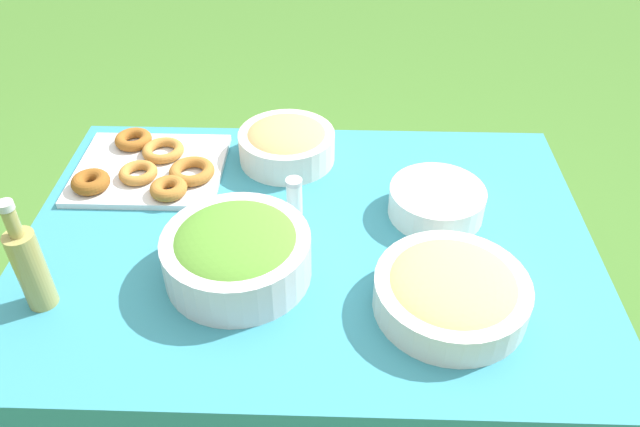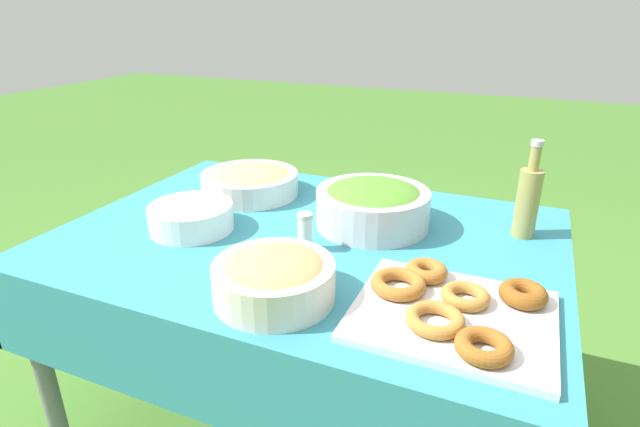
{
  "view_description": "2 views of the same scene",
  "coord_description": "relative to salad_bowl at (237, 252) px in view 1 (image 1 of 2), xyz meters",
  "views": [
    {
      "loc": [
        -0.06,
        1.09,
        1.66
      ],
      "look_at": [
        -0.03,
        0.03,
        0.79
      ],
      "focal_mm": 35.0,
      "sensor_mm": 36.0,
      "label": 1
    },
    {
      "loc": [
        0.52,
        -1.11,
        1.27
      ],
      "look_at": [
        0.04,
        -0.01,
        0.77
      ],
      "focal_mm": 28.0,
      "sensor_mm": 36.0,
      "label": 2
    }
  ],
  "objects": [
    {
      "name": "bread_bowl",
      "position": [
        -0.07,
        -0.45,
        -0.01
      ],
      "size": [
        0.26,
        0.26,
        0.1
      ],
      "color": "silver",
      "rests_on": "picnic_table"
    },
    {
      "name": "plate_stack",
      "position": [
        -0.45,
        -0.22,
        -0.03
      ],
      "size": [
        0.23,
        0.23,
        0.07
      ],
      "color": "white",
      "rests_on": "picnic_table"
    },
    {
      "name": "salt_shaker",
      "position": [
        -0.11,
        -0.21,
        -0.01
      ],
      "size": [
        0.04,
        0.04,
        0.1
      ],
      "color": "white",
      "rests_on": "picnic_table"
    },
    {
      "name": "donut_platter",
      "position": [
        0.28,
        -0.37,
        -0.05
      ],
      "size": [
        0.38,
        0.36,
        0.05
      ],
      "color": "silver",
      "rests_on": "picnic_table"
    },
    {
      "name": "picnic_table",
      "position": [
        -0.14,
        -0.13,
        -0.15
      ],
      "size": [
        1.32,
        0.95,
        0.7
      ],
      "color": "teal",
      "rests_on": "ground_plane"
    },
    {
      "name": "salad_bowl",
      "position": [
        0.0,
        0.0,
        0.0
      ],
      "size": [
        0.32,
        0.32,
        0.12
      ],
      "color": "silver",
      "rests_on": "picnic_table"
    },
    {
      "name": "ground_plane",
      "position": [
        -0.14,
        -0.13,
        -0.76
      ],
      "size": [
        14.0,
        14.0,
        0.0
      ],
      "primitive_type": "plane",
      "color": "#477A2D"
    },
    {
      "name": "olive_oil_bottle",
      "position": [
        0.39,
        0.1,
        0.04
      ],
      "size": [
        0.06,
        0.06,
        0.26
      ],
      "color": "#998E4C",
      "rests_on": "picnic_table"
    },
    {
      "name": "pasta_bowl",
      "position": [
        -0.44,
        0.08,
        -0.02
      ],
      "size": [
        0.31,
        0.31,
        0.09
      ],
      "color": "silver",
      "rests_on": "picnic_table"
    }
  ]
}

